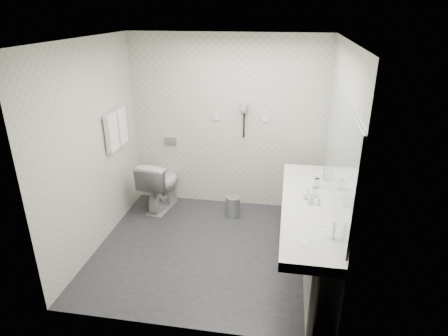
# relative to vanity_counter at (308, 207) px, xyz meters

# --- Properties ---
(floor) EXTENTS (2.80, 2.80, 0.00)m
(floor) POSITION_rel_vanity_counter_xyz_m (-1.12, 0.20, -0.80)
(floor) COLOR #25252A
(floor) RESTS_ON ground
(ceiling) EXTENTS (2.80, 2.80, 0.00)m
(ceiling) POSITION_rel_vanity_counter_xyz_m (-1.12, 0.20, 1.70)
(ceiling) COLOR silver
(ceiling) RESTS_ON wall_back
(wall_back) EXTENTS (2.80, 0.00, 2.80)m
(wall_back) POSITION_rel_vanity_counter_xyz_m (-1.12, 1.50, 0.45)
(wall_back) COLOR beige
(wall_back) RESTS_ON floor
(wall_front) EXTENTS (2.80, 0.00, 2.80)m
(wall_front) POSITION_rel_vanity_counter_xyz_m (-1.12, -1.10, 0.45)
(wall_front) COLOR beige
(wall_front) RESTS_ON floor
(wall_left) EXTENTS (0.00, 2.60, 2.60)m
(wall_left) POSITION_rel_vanity_counter_xyz_m (-2.52, 0.20, 0.45)
(wall_left) COLOR beige
(wall_left) RESTS_ON floor
(wall_right) EXTENTS (0.00, 2.60, 2.60)m
(wall_right) POSITION_rel_vanity_counter_xyz_m (0.27, 0.20, 0.45)
(wall_right) COLOR beige
(wall_right) RESTS_ON floor
(vanity_counter) EXTENTS (0.55, 2.20, 0.10)m
(vanity_counter) POSITION_rel_vanity_counter_xyz_m (0.00, 0.00, 0.00)
(vanity_counter) COLOR silver
(vanity_counter) RESTS_ON floor
(vanity_panel) EXTENTS (0.03, 2.15, 0.75)m
(vanity_panel) POSITION_rel_vanity_counter_xyz_m (0.02, 0.00, -0.42)
(vanity_panel) COLOR gray
(vanity_panel) RESTS_ON floor
(vanity_post_near) EXTENTS (0.06, 0.06, 0.75)m
(vanity_post_near) POSITION_rel_vanity_counter_xyz_m (0.05, -1.04, -0.42)
(vanity_post_near) COLOR silver
(vanity_post_near) RESTS_ON floor
(vanity_post_far) EXTENTS (0.06, 0.06, 0.75)m
(vanity_post_far) POSITION_rel_vanity_counter_xyz_m (0.05, 1.04, -0.42)
(vanity_post_far) COLOR silver
(vanity_post_far) RESTS_ON floor
(mirror) EXTENTS (0.02, 2.20, 1.05)m
(mirror) POSITION_rel_vanity_counter_xyz_m (0.26, 0.00, 0.65)
(mirror) COLOR #B2BCC6
(mirror) RESTS_ON wall_right
(basin_near) EXTENTS (0.40, 0.31, 0.05)m
(basin_near) POSITION_rel_vanity_counter_xyz_m (0.00, -0.65, 0.04)
(basin_near) COLOR silver
(basin_near) RESTS_ON vanity_counter
(basin_far) EXTENTS (0.40, 0.31, 0.05)m
(basin_far) POSITION_rel_vanity_counter_xyz_m (0.00, 0.65, 0.04)
(basin_far) COLOR silver
(basin_far) RESTS_ON vanity_counter
(faucet_near) EXTENTS (0.04, 0.04, 0.15)m
(faucet_near) POSITION_rel_vanity_counter_xyz_m (0.19, -0.65, 0.12)
(faucet_near) COLOR silver
(faucet_near) RESTS_ON vanity_counter
(faucet_far) EXTENTS (0.04, 0.04, 0.15)m
(faucet_far) POSITION_rel_vanity_counter_xyz_m (0.19, 0.65, 0.12)
(faucet_far) COLOR silver
(faucet_far) RESTS_ON vanity_counter
(soap_bottle_a) EXTENTS (0.06, 0.06, 0.12)m
(soap_bottle_a) POSITION_rel_vanity_counter_xyz_m (0.02, -0.00, 0.11)
(soap_bottle_a) COLOR beige
(soap_bottle_a) RESTS_ON vanity_counter
(soap_bottle_b) EXTENTS (0.11, 0.11, 0.10)m
(soap_bottle_b) POSITION_rel_vanity_counter_xyz_m (-0.01, 0.11, 0.10)
(soap_bottle_b) COLOR beige
(soap_bottle_b) RESTS_ON vanity_counter
(soap_bottle_c) EXTENTS (0.05, 0.05, 0.10)m
(soap_bottle_c) POSITION_rel_vanity_counter_xyz_m (0.11, -0.02, 0.10)
(soap_bottle_c) COLOR beige
(soap_bottle_c) RESTS_ON vanity_counter
(glass_left) EXTENTS (0.07, 0.07, 0.11)m
(glass_left) POSITION_rel_vanity_counter_xyz_m (0.08, 0.17, 0.11)
(glass_left) COLOR silver
(glass_left) RESTS_ON vanity_counter
(glass_right) EXTENTS (0.08, 0.08, 0.11)m
(glass_right) POSITION_rel_vanity_counter_xyz_m (0.11, 0.42, 0.11)
(glass_right) COLOR silver
(glass_right) RESTS_ON vanity_counter
(toilet) EXTENTS (0.54, 0.82, 0.77)m
(toilet) POSITION_rel_vanity_counter_xyz_m (-2.06, 1.16, -0.42)
(toilet) COLOR silver
(toilet) RESTS_ON floor
(flush_plate) EXTENTS (0.18, 0.02, 0.12)m
(flush_plate) POSITION_rel_vanity_counter_xyz_m (-1.98, 1.49, 0.15)
(flush_plate) COLOR #B2B5BA
(flush_plate) RESTS_ON wall_back
(pedal_bin) EXTENTS (0.24, 0.24, 0.29)m
(pedal_bin) POSITION_rel_vanity_counter_xyz_m (-0.96, 1.07, -0.65)
(pedal_bin) COLOR #B2B5BA
(pedal_bin) RESTS_ON floor
(bin_lid) EXTENTS (0.21, 0.21, 0.02)m
(bin_lid) POSITION_rel_vanity_counter_xyz_m (-0.96, 1.07, -0.50)
(bin_lid) COLOR #B2B5BA
(bin_lid) RESTS_ON pedal_bin
(towel_rail) EXTENTS (0.02, 0.62, 0.02)m
(towel_rail) POSITION_rel_vanity_counter_xyz_m (-2.47, 0.75, 0.75)
(towel_rail) COLOR silver
(towel_rail) RESTS_ON wall_left
(towel_near) EXTENTS (0.07, 0.24, 0.48)m
(towel_near) POSITION_rel_vanity_counter_xyz_m (-2.46, 0.61, 0.53)
(towel_near) COLOR white
(towel_near) RESTS_ON towel_rail
(towel_far) EXTENTS (0.07, 0.24, 0.48)m
(towel_far) POSITION_rel_vanity_counter_xyz_m (-2.46, 0.89, 0.53)
(towel_far) COLOR white
(towel_far) RESTS_ON towel_rail
(dryer_cradle) EXTENTS (0.10, 0.04, 0.14)m
(dryer_cradle) POSITION_rel_vanity_counter_xyz_m (-0.88, 1.47, 0.70)
(dryer_cradle) COLOR gray
(dryer_cradle) RESTS_ON wall_back
(dryer_barrel) EXTENTS (0.08, 0.14, 0.08)m
(dryer_barrel) POSITION_rel_vanity_counter_xyz_m (-0.88, 1.40, 0.73)
(dryer_barrel) COLOR gray
(dryer_barrel) RESTS_ON dryer_cradle
(dryer_cord) EXTENTS (0.02, 0.02, 0.35)m
(dryer_cord) POSITION_rel_vanity_counter_xyz_m (-0.88, 1.46, 0.45)
(dryer_cord) COLOR black
(dryer_cord) RESTS_ON dryer_cradle
(switch_plate_a) EXTENTS (0.09, 0.02, 0.09)m
(switch_plate_a) POSITION_rel_vanity_counter_xyz_m (-1.27, 1.49, 0.55)
(switch_plate_a) COLOR silver
(switch_plate_a) RESTS_ON wall_back
(switch_plate_b) EXTENTS (0.09, 0.02, 0.09)m
(switch_plate_b) POSITION_rel_vanity_counter_xyz_m (-0.57, 1.49, 0.55)
(switch_plate_b) COLOR silver
(switch_plate_b) RESTS_ON wall_back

